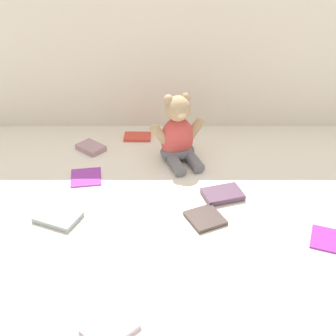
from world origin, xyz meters
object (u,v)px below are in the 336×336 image
object	(u,v)px
book_case_0	(204,218)
book_case_7	(222,194)
book_case_3	(333,240)
book_case_6	(85,177)
teddy_bear	(177,136)
book_case_4	(90,148)
book_case_2	(57,217)
book_case_5	(136,137)
book_case_1	(109,328)

from	to	relation	value
book_case_0	book_case_7	bearing A→B (deg)	-144.18
book_case_3	book_case_0	bearing A→B (deg)	95.40
book_case_6	book_case_7	xyz separation A→B (m)	(0.44, -0.11, 0.01)
teddy_bear	book_case_7	size ratio (longest dim) A/B	2.03
book_case_4	book_case_7	distance (m)	0.54
teddy_bear	book_case_7	bearing A→B (deg)	-79.98
book_case_4	book_case_2	bearing A→B (deg)	36.10
book_case_5	book_case_7	distance (m)	0.48
book_case_3	book_case_5	bearing A→B (deg)	64.24
teddy_bear	book_case_5	world-z (taller)	teddy_bear
book_case_1	book_case_2	world-z (taller)	book_case_2
book_case_0	teddy_bear	bearing A→B (deg)	-103.66
book_case_2	book_case_6	xyz separation A→B (m)	(0.04, 0.22, -0.00)
book_case_2	book_case_5	world-z (taller)	book_case_2
book_case_0	book_case_3	bearing A→B (deg)	139.17
book_case_6	book_case_3	bearing A→B (deg)	147.54
book_case_3	book_case_7	world-z (taller)	book_case_7
book_case_4	book_case_5	bearing A→B (deg)	160.22
teddy_bear	book_case_5	xyz separation A→B (m)	(-0.15, 0.15, -0.08)
book_case_1	book_case_2	size ratio (longest dim) A/B	0.87
book_case_7	book_case_2	bearing A→B (deg)	-94.43
book_case_0	book_case_7	distance (m)	0.13
teddy_bear	book_case_7	xyz separation A→B (m)	(0.13, -0.23, -0.08)
book_case_2	book_case_7	xyz separation A→B (m)	(0.49, 0.11, 0.00)
book_case_6	book_case_7	size ratio (longest dim) A/B	0.91
book_case_3	book_case_7	xyz separation A→B (m)	(-0.28, 0.21, 0.00)
book_case_2	book_case_5	xyz separation A→B (m)	(0.20, 0.50, -0.00)
book_case_3	book_case_6	size ratio (longest dim) A/B	1.10
teddy_bear	book_case_6	world-z (taller)	teddy_bear
book_case_7	book_case_6	bearing A→B (deg)	-120.84
book_case_1	book_case_3	world-z (taller)	book_case_1
book_case_0	book_case_6	distance (m)	0.44
teddy_bear	book_case_2	size ratio (longest dim) A/B	1.99
book_case_5	book_case_7	size ratio (longest dim) A/B	0.86
book_case_1	book_case_7	xyz separation A→B (m)	(0.29, 0.49, 0.00)
book_case_1	book_case_3	bearing A→B (deg)	73.57
book_case_1	book_case_5	xyz separation A→B (m)	(0.01, 0.88, -0.00)
book_case_5	book_case_6	distance (m)	0.32
book_case_1	book_case_5	bearing A→B (deg)	136.86
book_case_3	book_case_5	xyz separation A→B (m)	(-0.56, 0.60, 0.00)
book_case_0	book_case_4	world-z (taller)	book_case_4
book_case_1	book_case_2	distance (m)	0.42
book_case_0	book_case_7	world-z (taller)	book_case_7
teddy_bear	book_case_1	size ratio (longest dim) A/B	2.29
book_case_1	book_case_6	xyz separation A→B (m)	(-0.15, 0.59, -0.00)
book_case_0	book_case_3	size ratio (longest dim) A/B	0.83
book_case_5	teddy_bear	bearing A→B (deg)	-134.45
teddy_bear	book_case_3	bearing A→B (deg)	-66.66
book_case_3	book_case_4	world-z (taller)	book_case_4
book_case_4	book_case_5	xyz separation A→B (m)	(0.17, 0.09, -0.00)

